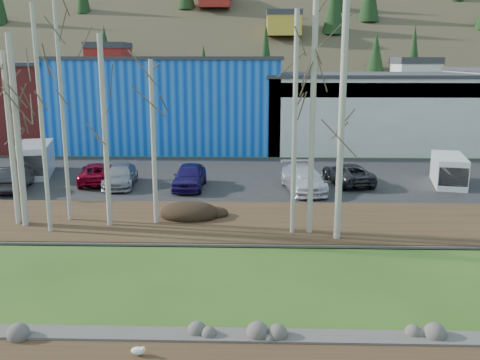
{
  "coord_description": "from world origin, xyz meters",
  "views": [
    {
      "loc": [
        1.97,
        -11.42,
        8.15
      ],
      "look_at": [
        1.22,
        13.31,
        2.5
      ],
      "focal_mm": 40.0,
      "sensor_mm": 36.0,
      "label": 1
    }
  ],
  "objects_px": {
    "car_4": "(190,176)",
    "van_grey": "(35,160)",
    "van_white": "(449,171)",
    "car_5": "(303,179)",
    "car_1": "(14,178)",
    "car_3": "(120,176)",
    "seagull": "(138,351)",
    "car_7": "(303,178)",
    "car_2": "(97,173)",
    "car_6": "(348,174)"
  },
  "relations": [
    {
      "from": "car_4",
      "to": "car_5",
      "type": "relative_size",
      "value": 1.16
    },
    {
      "from": "car_5",
      "to": "van_grey",
      "type": "xyz_separation_m",
      "value": [
        -18.37,
        3.58,
        0.46
      ]
    },
    {
      "from": "car_2",
      "to": "car_3",
      "type": "bearing_deg",
      "value": 141.41
    },
    {
      "from": "car_1",
      "to": "van_grey",
      "type": "distance_m",
      "value": 4.2
    },
    {
      "from": "car_7",
      "to": "van_white",
      "type": "xyz_separation_m",
      "value": [
        9.53,
        1.78,
        0.18
      ]
    },
    {
      "from": "car_1",
      "to": "car_2",
      "type": "distance_m",
      "value": 5.07
    },
    {
      "from": "car_1",
      "to": "car_3",
      "type": "bearing_deg",
      "value": -179.78
    },
    {
      "from": "car_4",
      "to": "car_3",
      "type": "bearing_deg",
      "value": 175.4
    },
    {
      "from": "car_5",
      "to": "car_7",
      "type": "height_order",
      "value": "car_7"
    },
    {
      "from": "seagull",
      "to": "car_3",
      "type": "relative_size",
      "value": 0.1
    },
    {
      "from": "car_2",
      "to": "car_7",
      "type": "distance_m",
      "value": 13.46
    },
    {
      "from": "car_1",
      "to": "car_3",
      "type": "distance_m",
      "value": 6.49
    },
    {
      "from": "seagull",
      "to": "car_3",
      "type": "xyz_separation_m",
      "value": [
        -5.42,
        19.76,
        0.62
      ]
    },
    {
      "from": "car_3",
      "to": "car_4",
      "type": "height_order",
      "value": "car_4"
    },
    {
      "from": "car_5",
      "to": "van_white",
      "type": "height_order",
      "value": "van_white"
    },
    {
      "from": "van_grey",
      "to": "car_7",
      "type": "bearing_deg",
      "value": -26.93
    },
    {
      "from": "seagull",
      "to": "car_1",
      "type": "relative_size",
      "value": 0.1
    },
    {
      "from": "van_grey",
      "to": "car_3",
      "type": "bearing_deg",
      "value": -38.86
    },
    {
      "from": "car_1",
      "to": "car_6",
      "type": "height_order",
      "value": "car_1"
    },
    {
      "from": "car_7",
      "to": "van_white",
      "type": "distance_m",
      "value": 9.7
    },
    {
      "from": "car_3",
      "to": "car_6",
      "type": "height_order",
      "value": "car_6"
    },
    {
      "from": "car_6",
      "to": "van_white",
      "type": "xyz_separation_m",
      "value": [
        6.45,
        -0.2,
        0.27
      ]
    },
    {
      "from": "van_white",
      "to": "car_5",
      "type": "bearing_deg",
      "value": -159.42
    },
    {
      "from": "car_4",
      "to": "van_grey",
      "type": "xyz_separation_m",
      "value": [
        -11.25,
        3.43,
        0.33
      ]
    },
    {
      "from": "car_5",
      "to": "car_6",
      "type": "xyz_separation_m",
      "value": [
        3.04,
        1.68,
        0.03
      ]
    },
    {
      "from": "van_white",
      "to": "van_grey",
      "type": "xyz_separation_m",
      "value": [
        -27.86,
        2.1,
        0.16
      ]
    },
    {
      "from": "car_1",
      "to": "car_3",
      "type": "height_order",
      "value": "car_1"
    },
    {
      "from": "car_4",
      "to": "car_1",
      "type": "bearing_deg",
      "value": -175.15
    },
    {
      "from": "car_2",
      "to": "van_white",
      "type": "bearing_deg",
      "value": 168.46
    },
    {
      "from": "seagull",
      "to": "car_7",
      "type": "relative_size",
      "value": 0.09
    },
    {
      "from": "car_1",
      "to": "car_5",
      "type": "distance_m",
      "value": 18.01
    },
    {
      "from": "car_5",
      "to": "car_6",
      "type": "height_order",
      "value": "car_6"
    },
    {
      "from": "car_3",
      "to": "car_1",
      "type": "bearing_deg",
      "value": -175.21
    },
    {
      "from": "seagull",
      "to": "van_white",
      "type": "height_order",
      "value": "van_white"
    },
    {
      "from": "car_4",
      "to": "car_6",
      "type": "height_order",
      "value": "car_4"
    },
    {
      "from": "car_3",
      "to": "car_4",
      "type": "xyz_separation_m",
      "value": [
        4.5,
        -0.44,
        0.11
      ]
    },
    {
      "from": "car_1",
      "to": "car_4",
      "type": "xyz_separation_m",
      "value": [
        10.88,
        0.74,
        0.04
      ]
    },
    {
      "from": "car_7",
      "to": "car_2",
      "type": "bearing_deg",
      "value": 163.85
    },
    {
      "from": "car_3",
      "to": "car_5",
      "type": "relative_size",
      "value": 1.18
    },
    {
      "from": "car_1",
      "to": "van_white",
      "type": "distance_m",
      "value": 27.57
    },
    {
      "from": "seagull",
      "to": "car_2",
      "type": "distance_m",
      "value": 21.87
    },
    {
      "from": "car_5",
      "to": "van_white",
      "type": "xyz_separation_m",
      "value": [
        9.49,
        1.48,
        0.31
      ]
    },
    {
      "from": "car_7",
      "to": "car_3",
      "type": "bearing_deg",
      "value": 167.08
    },
    {
      "from": "car_2",
      "to": "van_white",
      "type": "xyz_separation_m",
      "value": [
        22.87,
        -0.01,
        0.29
      ]
    },
    {
      "from": "car_4",
      "to": "van_grey",
      "type": "bearing_deg",
      "value": 164.03
    },
    {
      "from": "car_6",
      "to": "car_7",
      "type": "relative_size",
      "value": 0.92
    },
    {
      "from": "seagull",
      "to": "car_7",
      "type": "height_order",
      "value": "car_7"
    },
    {
      "from": "car_2",
      "to": "car_5",
      "type": "relative_size",
      "value": 1.22
    },
    {
      "from": "car_7",
      "to": "van_grey",
      "type": "xyz_separation_m",
      "value": [
        -18.33,
        3.88,
        0.34
      ]
    },
    {
      "from": "seagull",
      "to": "car_2",
      "type": "relative_size",
      "value": 0.1
    }
  ]
}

